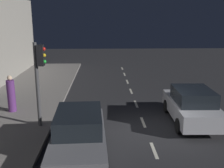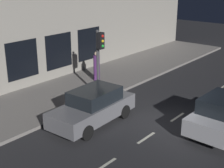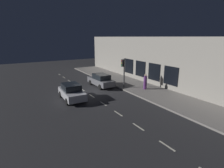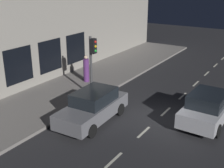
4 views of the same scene
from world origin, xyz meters
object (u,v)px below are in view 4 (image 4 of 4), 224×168
at_px(parked_car_1, 93,107).
at_px(pedestrian_0, 86,70).
at_px(parked_car_0, 208,108).
at_px(traffic_light, 92,57).

relative_size(parked_car_1, pedestrian_0, 2.40).
distance_m(parked_car_0, parked_car_1, 5.58).
height_order(parked_car_0, parked_car_1, same).
relative_size(parked_car_0, pedestrian_0, 2.25).
relative_size(parked_car_0, parked_car_1, 0.94).
bearing_deg(pedestrian_0, traffic_light, -82.16).
bearing_deg(parked_car_0, pedestrian_0, 172.56).
xyz_separation_m(traffic_light, parked_car_1, (-1.76, 2.41, -1.74)).
xyz_separation_m(parked_car_0, parked_car_1, (4.77, 2.90, 0.00)).
bearing_deg(pedestrian_0, parked_car_0, -46.90).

